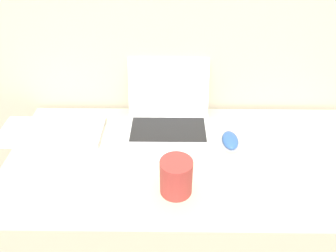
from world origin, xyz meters
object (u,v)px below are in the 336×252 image
Objects in this scene: computer_mouse at (230,141)px; external_keyboard at (52,132)px; drink_cup at (176,176)px; laptop at (168,118)px.

computer_mouse is 0.65m from external_keyboard.
drink_cup is 0.31× the size of external_keyboard.
laptop reaches higher than drink_cup.
drink_cup is (0.03, -0.32, 0.01)m from laptop.
laptop is 0.93× the size of external_keyboard.
external_keyboard is at bearing -174.39° from laptop.
laptop is 0.44m from external_keyboard.
laptop is 0.32m from drink_cup.
drink_cup is at bearing -130.59° from computer_mouse.
computer_mouse is (0.22, -0.09, -0.03)m from laptop.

